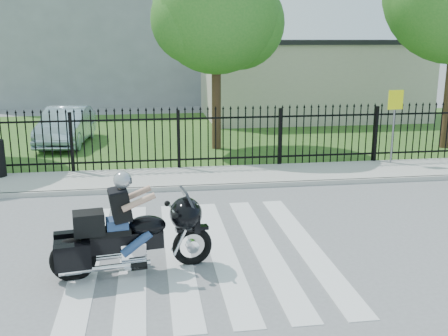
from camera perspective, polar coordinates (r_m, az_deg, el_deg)
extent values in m
plane|color=slate|center=(9.70, -2.64, -9.09)|extent=(120.00, 120.00, 0.00)
cube|color=#ADAAA3|center=(14.40, -4.65, -1.10)|extent=(40.00, 2.00, 0.12)
cube|color=#ADAAA3|center=(13.44, -4.36, -2.20)|extent=(40.00, 0.12, 0.12)
cube|color=#2C511C|center=(21.24, -5.91, 3.65)|extent=(40.00, 12.00, 0.02)
cube|color=black|center=(15.30, -4.92, 0.92)|extent=(26.00, 0.04, 0.05)
cube|color=black|center=(15.07, -5.02, 5.36)|extent=(26.00, 0.04, 0.05)
cylinder|color=#382316|center=(18.12, -0.84, 8.55)|extent=(0.32, 0.32, 4.16)
sphere|color=#286D1F|center=(18.06, -0.87, 16.79)|extent=(4.20, 4.20, 4.20)
cube|color=beige|center=(26.17, 9.27, 9.33)|extent=(10.00, 6.00, 3.50)
cube|color=black|center=(26.09, 9.44, 13.38)|extent=(10.20, 6.20, 0.20)
cube|color=#999CA1|center=(35.02, -12.41, 17.30)|extent=(15.00, 10.00, 12.00)
torus|color=black|center=(9.08, -3.48, -8.48)|extent=(0.71, 0.23, 0.70)
torus|color=black|center=(8.87, -16.13, -9.59)|extent=(0.75, 0.26, 0.74)
cube|color=black|center=(8.82, -10.93, -7.85)|extent=(1.34, 0.44, 0.30)
ellipsoid|color=black|center=(8.78, -8.36, -6.21)|extent=(0.68, 0.49, 0.33)
cube|color=black|center=(8.74, -12.31, -6.79)|extent=(0.70, 0.42, 0.10)
cube|color=silver|center=(8.90, -9.90, -8.80)|extent=(0.45, 0.36, 0.30)
ellipsoid|color=black|center=(8.85, -4.17, -4.97)|extent=(0.65, 0.80, 0.55)
cube|color=black|center=(8.66, -14.52, -5.83)|extent=(0.54, 0.45, 0.36)
cube|color=navy|center=(8.71, -11.56, -5.98)|extent=(0.39, 0.35, 0.18)
sphere|color=#A8ABB0|center=(8.50, -10.98, -1.29)|extent=(0.29, 0.29, 0.29)
imported|color=#A7C0D2|center=(19.86, -16.79, 4.40)|extent=(1.77, 4.18, 1.34)
cylinder|color=gray|center=(16.50, 17.93, 4.13)|extent=(0.06, 0.06, 2.09)
cube|color=#EAEA0C|center=(16.37, 18.18, 7.07)|extent=(0.48, 0.08, 0.57)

